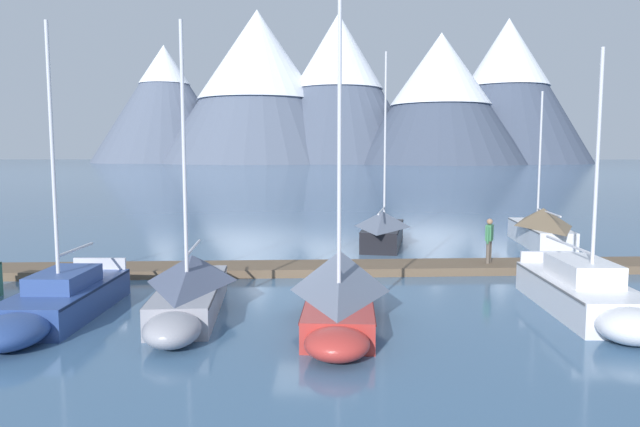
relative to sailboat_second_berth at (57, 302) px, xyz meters
The scene contains 14 objects.
ground_plane 7.24m from the sailboat_second_berth, 19.40° to the left, with size 700.00×700.00×0.00m, color #426689.
mountain_west_summit 250.33m from the sailboat_second_berth, 105.33° to the left, with size 63.63×63.63×50.71m.
mountain_central_massif 234.72m from the sailboat_second_berth, 95.93° to the left, with size 82.39×82.39×63.25m.
mountain_shoulder_ridge 232.94m from the sailboat_second_berth, 87.57° to the left, with size 70.41×70.41×61.57m.
mountain_east_summit 218.06m from the sailboat_second_berth, 77.01° to the left, with size 66.50×66.50×49.62m.
mountain_rear_spur 244.75m from the sailboat_second_berth, 70.92° to the left, with size 68.92×68.92×58.94m.
dock 9.35m from the sailboat_second_berth, 43.20° to the left, with size 26.81×4.00×0.30m.
sailboat_second_berth is the anchor object (origin of this frame).
sailboat_mid_dock_port 3.45m from the sailboat_second_berth, 12.09° to the left, with size 2.21×6.55×7.86m.
sailboat_mid_dock_starboard 7.52m from the sailboat_second_berth, ahead, with size 2.07×6.45×8.60m.
sailboat_far_berth 16.30m from the sailboat_second_berth, 53.01° to the left, with size 2.72×6.91×9.22m.
sailboat_outer_slip 14.33m from the sailboat_second_berth, ahead, with size 1.97×6.38×7.18m.
sailboat_end_of_dock 21.61m from the sailboat_second_berth, 36.85° to the left, with size 2.26×7.12×7.36m.
person_on_dock 14.87m from the sailboat_second_berth, 27.16° to the left, with size 0.37×0.53×1.69m.
Camera 1 is at (0.49, -17.28, 4.46)m, focal length 32.52 mm.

